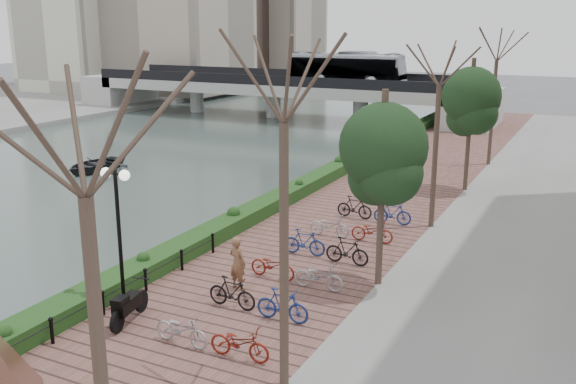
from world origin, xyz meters
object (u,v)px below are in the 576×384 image
Objects in this scene: pedestrian at (237,263)px; boat at (94,165)px; motorcycle at (129,304)px; lamppost at (117,206)px.

boat is (-17.96, 12.61, -0.94)m from pedestrian.
pedestrian reaches higher than motorcycle.
motorcycle is 22.97m from boat.
motorcycle is at bearing -42.12° from boat.
lamppost is at bearing 63.81° from pedestrian.
pedestrian is at bearing 54.40° from motorcycle.
lamppost is 1.08× the size of boat.
pedestrian reaches higher than boat.
lamppost is at bearing -42.35° from boat.
motorcycle is at bearing -39.41° from lamppost.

